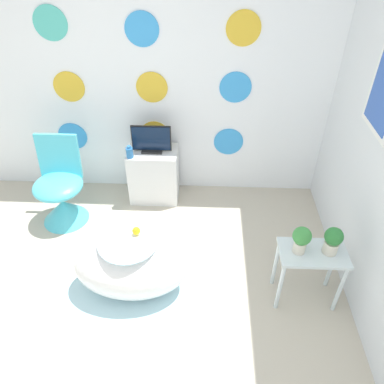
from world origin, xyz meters
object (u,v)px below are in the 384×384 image
Objects in this scene: chair at (62,197)px; vase at (130,152)px; bathtub at (131,264)px; potted_plant_right at (333,240)px; tv at (151,140)px; potted_plant_left at (301,239)px.

chair is 0.78m from vase.
bathtub is 4.07× the size of potted_plant_right.
vase is at bearing -148.37° from tv.
bathtub is 1.14m from vase.
chair is at bearing 157.97° from potted_plant_left.
potted_plant_left reaches higher than bathtub.
potted_plant_left is (1.41, -1.10, 0.02)m from vase.
potted_plant_right is (0.22, 0.00, -0.01)m from potted_plant_left.
tv is 0.24m from vase.
tv is at bearing 134.83° from potted_plant_left.
potted_plant_left is at bearing -178.74° from potted_plant_right.
vase is 1.79m from potted_plant_left.
potted_plant_left is 1.00× the size of potted_plant_right.
tv is at bearing 88.58° from bathtub.
vase is (0.64, 0.27, 0.35)m from chair.
chair is at bearing 135.39° from bathtub.
vase is 0.57× the size of potted_plant_left.
potted_plant_left is at bearing -45.17° from tv.
potted_plant_right is (2.27, -0.83, 0.36)m from chair.
chair is 1.01m from tv.
bathtub is at bearing -44.61° from chair.
tv is at bearing 31.63° from vase.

